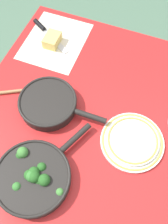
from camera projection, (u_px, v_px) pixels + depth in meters
name	position (u px, v px, depth m)	size (l,w,h in m)	color
ground_plane	(84.00, 164.00, 1.74)	(14.00, 14.00, 0.00)	#51755B
dining_table_red	(84.00, 123.00, 1.15)	(1.10, 0.96, 0.75)	red
skillet_broccoli	(34.00, 176.00, 0.92)	(0.42, 0.29, 0.07)	black
skillet_eggs	(49.00, 103.00, 1.07)	(0.25, 0.39, 0.06)	black
wooden_spoon	(23.00, 90.00, 1.12)	(0.20, 0.33, 0.02)	#A87A4C
parchment_sheet	(55.00, 41.00, 1.27)	(0.36, 0.30, 0.00)	silver
grater_knife	(46.00, 31.00, 1.29)	(0.16, 0.25, 0.02)	silver
cheese_block	(52.00, 40.00, 1.24)	(0.10, 0.07, 0.05)	#EACC66
dinner_plate_stack	(132.00, 141.00, 1.00)	(0.26, 0.26, 0.03)	silver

